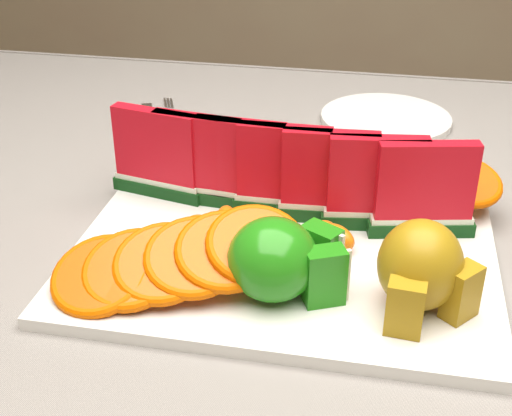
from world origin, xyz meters
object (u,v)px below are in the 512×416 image
object	(u,v)px
pear_cluster	(422,269)
fork	(151,124)
side_plate	(386,119)
apple_cluster	(281,260)
platter	(284,254)

from	to	relation	value
pear_cluster	fork	size ratio (longest dim) A/B	0.50
side_plate	fork	bearing A→B (deg)	-166.37
fork	side_plate	bearing A→B (deg)	13.63
side_plate	apple_cluster	bearing A→B (deg)	-99.79
apple_cluster	side_plate	size ratio (longest dim) A/B	0.48
side_plate	platter	bearing A→B (deg)	-102.83
platter	side_plate	distance (m)	0.38
pear_cluster	fork	bearing A→B (deg)	134.66
apple_cluster	pear_cluster	distance (m)	0.12
side_plate	fork	xyz separation A→B (m)	(-0.32, -0.08, -0.00)
platter	apple_cluster	world-z (taller)	apple_cluster
apple_cluster	platter	bearing A→B (deg)	96.81
pear_cluster	side_plate	world-z (taller)	pear_cluster
pear_cluster	fork	world-z (taller)	pear_cluster
apple_cluster	fork	distance (m)	0.44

